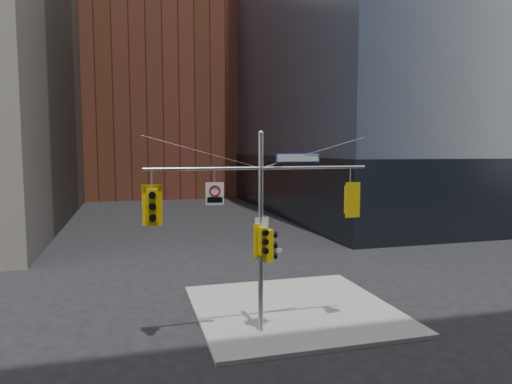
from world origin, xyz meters
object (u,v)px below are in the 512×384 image
traffic_light_east_arm (350,200)px  regulatory_sign_arm (215,193)px  traffic_light_pole_side (270,245)px  street_sign_blade (298,158)px  traffic_light_west_arm (152,206)px  traffic_light_pole_front (263,241)px  signal_assembly (261,213)px

traffic_light_east_arm → regulatory_sign_arm: 5.08m
traffic_light_east_arm → traffic_light_pole_side: bearing=-8.4°
traffic_light_east_arm → street_sign_blade: size_ratio=0.75×
traffic_light_west_arm → street_sign_blade: street_sign_blade is taller
traffic_light_pole_side → regulatory_sign_arm: 2.75m
traffic_light_west_arm → traffic_light_pole_front: traffic_light_west_arm is taller
traffic_light_pole_front → traffic_light_pole_side: bearing=27.8°
signal_assembly → regulatory_sign_arm: signal_assembly is taller
regulatory_sign_arm → traffic_light_east_arm: bearing=6.8°
signal_assembly → traffic_light_pole_side: size_ratio=6.97×
signal_assembly → traffic_light_pole_side: 1.22m
traffic_light_pole_side → street_sign_blade: 3.28m
traffic_light_pole_front → traffic_light_west_arm: bearing=163.4°
traffic_light_west_arm → traffic_light_pole_front: bearing=-2.8°
traffic_light_pole_side → traffic_light_pole_front: 0.49m
signal_assembly → traffic_light_pole_side: bearing=1.8°
signal_assembly → traffic_light_west_arm: bearing=179.8°
traffic_light_west_arm → traffic_light_pole_front: (3.71, -0.28, -1.32)m
traffic_light_pole_side → signal_assembly: bearing=87.8°
traffic_light_pole_side → traffic_light_pole_front: traffic_light_pole_front is taller
signal_assembly → regulatory_sign_arm: bearing=-179.3°
traffic_light_west_arm → regulatory_sign_arm: regulatory_sign_arm is taller
traffic_light_west_arm → traffic_light_east_arm: traffic_light_west_arm is taller
traffic_light_west_arm → regulatory_sign_arm: size_ratio=1.78×
signal_assembly → street_sign_blade: (1.38, 0.00, 1.93)m
signal_assembly → traffic_light_pole_front: size_ratio=6.77×
traffic_light_pole_front → street_sign_blade: street_sign_blade is taller
traffic_light_east_arm → traffic_light_pole_side: 3.48m
traffic_light_east_arm → traffic_light_pole_front: (-3.44, -0.27, -1.32)m
signal_assembly → traffic_light_west_arm: size_ratio=5.81×
signal_assembly → traffic_light_east_arm: size_ratio=6.16×
traffic_light_west_arm → street_sign_blade: 5.32m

